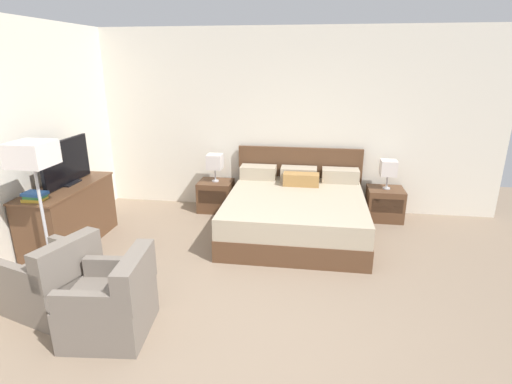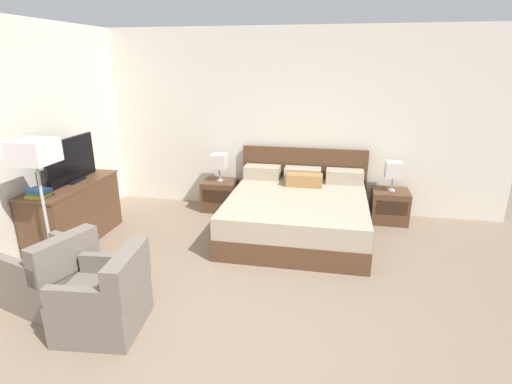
{
  "view_description": "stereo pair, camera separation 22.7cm",
  "coord_description": "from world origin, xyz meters",
  "px_view_note": "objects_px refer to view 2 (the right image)",
  "views": [
    {
      "loc": [
        0.6,
        -2.8,
        2.31
      ],
      "look_at": [
        -0.1,
        1.88,
        0.75
      ],
      "focal_mm": 28.0,
      "sensor_mm": 36.0,
      "label": 1
    },
    {
      "loc": [
        0.82,
        -2.76,
        2.31
      ],
      "look_at": [
        -0.1,
        1.88,
        0.75
      ],
      "focal_mm": 28.0,
      "sensor_mm": 36.0,
      "label": 2
    }
  ],
  "objects_px": {
    "book_small_top": "(39,190)",
    "armchair_by_window": "(53,277)",
    "floor_lamp": "(35,160)",
    "armchair_companion": "(106,300)",
    "tv": "(71,161)",
    "nightstand_right": "(389,206)",
    "dresser": "(74,212)",
    "bed": "(297,212)",
    "book_blue_cover": "(39,193)",
    "nightstand_left": "(220,195)",
    "book_red_cover": "(39,196)",
    "table_lamp_right": "(393,170)",
    "table_lamp_left": "(219,162)"
  },
  "relations": [
    {
      "from": "tv",
      "to": "book_red_cover",
      "type": "distance_m",
      "value": 0.7
    },
    {
      "from": "book_red_cover",
      "to": "book_blue_cover",
      "type": "relative_size",
      "value": 1.04
    },
    {
      "from": "bed",
      "to": "book_blue_cover",
      "type": "height_order",
      "value": "bed"
    },
    {
      "from": "book_blue_cover",
      "to": "book_red_cover",
      "type": "bearing_deg",
      "value": 180.0
    },
    {
      "from": "bed",
      "to": "dresser",
      "type": "relative_size",
      "value": 1.4
    },
    {
      "from": "floor_lamp",
      "to": "table_lamp_right",
      "type": "bearing_deg",
      "value": 31.08
    },
    {
      "from": "book_small_top",
      "to": "armchair_by_window",
      "type": "height_order",
      "value": "book_small_top"
    },
    {
      "from": "dresser",
      "to": "floor_lamp",
      "type": "relative_size",
      "value": 0.93
    },
    {
      "from": "nightstand_right",
      "to": "tv",
      "type": "xyz_separation_m",
      "value": [
        -4.19,
        -1.43,
        0.84
      ]
    },
    {
      "from": "table_lamp_right",
      "to": "tv",
      "type": "bearing_deg",
      "value": -161.17
    },
    {
      "from": "armchair_by_window",
      "to": "armchair_companion",
      "type": "height_order",
      "value": "same"
    },
    {
      "from": "tv",
      "to": "armchair_by_window",
      "type": "distance_m",
      "value": 1.77
    },
    {
      "from": "nightstand_left",
      "to": "book_small_top",
      "type": "distance_m",
      "value": 2.67
    },
    {
      "from": "dresser",
      "to": "book_blue_cover",
      "type": "height_order",
      "value": "book_blue_cover"
    },
    {
      "from": "dresser",
      "to": "floor_lamp",
      "type": "distance_m",
      "value": 1.27
    },
    {
      "from": "bed",
      "to": "dresser",
      "type": "height_order",
      "value": "bed"
    },
    {
      "from": "nightstand_right",
      "to": "dresser",
      "type": "relative_size",
      "value": 0.37
    },
    {
      "from": "nightstand_left",
      "to": "tv",
      "type": "height_order",
      "value": "tv"
    },
    {
      "from": "bed",
      "to": "floor_lamp",
      "type": "xyz_separation_m",
      "value": [
        -2.6,
        -1.66,
        1.02
      ]
    },
    {
      "from": "nightstand_left",
      "to": "table_lamp_left",
      "type": "bearing_deg",
      "value": 90.0
    },
    {
      "from": "armchair_companion",
      "to": "nightstand_left",
      "type": "bearing_deg",
      "value": 87.25
    },
    {
      "from": "armchair_by_window",
      "to": "nightstand_right",
      "type": "bearing_deg",
      "value": 39.16
    },
    {
      "from": "nightstand_right",
      "to": "floor_lamp",
      "type": "xyz_separation_m",
      "value": [
        -3.91,
        -2.36,
        1.09
      ]
    },
    {
      "from": "nightstand_right",
      "to": "tv",
      "type": "distance_m",
      "value": 4.51
    },
    {
      "from": "table_lamp_left",
      "to": "tv",
      "type": "distance_m",
      "value": 2.13
    },
    {
      "from": "book_small_top",
      "to": "floor_lamp",
      "type": "xyz_separation_m",
      "value": [
        0.27,
        -0.28,
        0.44
      ]
    },
    {
      "from": "table_lamp_left",
      "to": "book_blue_cover",
      "type": "bearing_deg",
      "value": -126.86
    },
    {
      "from": "dresser",
      "to": "nightstand_left",
      "type": "bearing_deg",
      "value": 44.25
    },
    {
      "from": "nightstand_left",
      "to": "nightstand_right",
      "type": "height_order",
      "value": "same"
    },
    {
      "from": "table_lamp_left",
      "to": "armchair_companion",
      "type": "relative_size",
      "value": 0.58
    },
    {
      "from": "tv",
      "to": "floor_lamp",
      "type": "distance_m",
      "value": 1.0
    },
    {
      "from": "nightstand_left",
      "to": "book_blue_cover",
      "type": "height_order",
      "value": "book_blue_cover"
    },
    {
      "from": "book_small_top",
      "to": "armchair_by_window",
      "type": "distance_m",
      "value": 1.2
    },
    {
      "from": "nightstand_left",
      "to": "table_lamp_right",
      "type": "distance_m",
      "value": 2.69
    },
    {
      "from": "book_red_cover",
      "to": "table_lamp_left",
      "type": "bearing_deg",
      "value": 52.93
    },
    {
      "from": "bed",
      "to": "book_red_cover",
      "type": "distance_m",
      "value": 3.24
    },
    {
      "from": "book_small_top",
      "to": "table_lamp_left",
      "type": "bearing_deg",
      "value": 53.14
    },
    {
      "from": "floor_lamp",
      "to": "bed",
      "type": "bearing_deg",
      "value": 32.64
    },
    {
      "from": "nightstand_right",
      "to": "table_lamp_left",
      "type": "height_order",
      "value": "table_lamp_left"
    },
    {
      "from": "nightstand_right",
      "to": "book_red_cover",
      "type": "bearing_deg",
      "value": -153.69
    },
    {
      "from": "book_red_cover",
      "to": "floor_lamp",
      "type": "distance_m",
      "value": 0.65
    },
    {
      "from": "armchair_companion",
      "to": "book_blue_cover",
      "type": "bearing_deg",
      "value": 143.18
    },
    {
      "from": "nightstand_right",
      "to": "book_red_cover",
      "type": "relative_size",
      "value": 2.44
    },
    {
      "from": "nightstand_right",
      "to": "dresser",
      "type": "distance_m",
      "value": 4.46
    },
    {
      "from": "tv",
      "to": "armchair_companion",
      "type": "height_order",
      "value": "tv"
    },
    {
      "from": "bed",
      "to": "nightstand_left",
      "type": "relative_size",
      "value": 3.81
    },
    {
      "from": "bed",
      "to": "dresser",
      "type": "bearing_deg",
      "value": -163.92
    },
    {
      "from": "table_lamp_right",
      "to": "tv",
      "type": "height_order",
      "value": "tv"
    },
    {
      "from": "book_small_top",
      "to": "floor_lamp",
      "type": "distance_m",
      "value": 0.59
    },
    {
      "from": "floor_lamp",
      "to": "book_small_top",
      "type": "bearing_deg",
      "value": 134.27
    }
  ]
}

